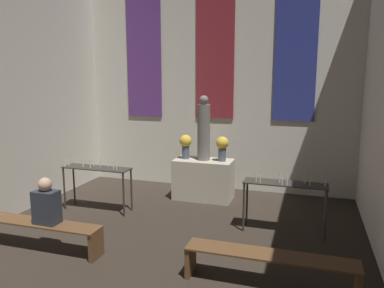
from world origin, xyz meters
name	(u,v)px	position (x,y,z in m)	size (l,w,h in m)	color
wall_back	(216,76)	(0.00, 9.41, 2.60)	(6.46, 0.16, 5.14)	silver
altar	(203,179)	(0.00, 8.44, 0.43)	(1.23, 0.63, 0.85)	#BCB29E
statue	(204,130)	(0.00, 8.44, 1.49)	(0.26, 0.26, 1.35)	slate
flower_vase_left	(186,144)	(-0.40, 8.44, 1.17)	(0.26, 0.26, 0.52)	#4C5666
flower_vase_right	(222,146)	(0.40, 8.44, 1.17)	(0.26, 0.26, 0.52)	#4C5666
candle_rack_left	(97,174)	(-1.77, 7.14, 0.73)	(1.35, 0.38, 1.06)	#332D28
candle_rack_right	(285,190)	(1.78, 7.14, 0.73)	(1.35, 0.38, 1.05)	#332D28
pew_back_left	(37,229)	(-1.73, 5.36, 0.32)	(2.09, 0.36, 0.43)	brown
pew_back_right	(269,262)	(1.73, 5.36, 0.32)	(2.09, 0.36, 0.43)	brown
person_seated	(46,204)	(-1.52, 5.36, 0.74)	(0.36, 0.24, 0.70)	#282D38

